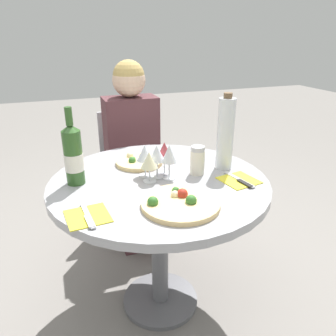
% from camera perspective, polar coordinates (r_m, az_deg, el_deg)
% --- Properties ---
extents(ground_plane, '(12.00, 12.00, 0.00)m').
position_cam_1_polar(ground_plane, '(1.89, -1.33, -22.10)').
color(ground_plane, gray).
rests_on(ground_plane, ground).
extents(dining_table, '(0.98, 0.98, 0.72)m').
position_cam_1_polar(dining_table, '(1.53, -1.53, -5.83)').
color(dining_table, slate).
rests_on(dining_table, ground_plane).
extents(chair_behind_diner, '(0.38, 0.38, 0.83)m').
position_cam_1_polar(chair_behind_diner, '(2.33, -6.44, -0.88)').
color(chair_behind_diner, '#ADADB2').
rests_on(chair_behind_diner, ground_plane).
extents(seated_diner, '(0.34, 0.42, 1.18)m').
position_cam_1_polar(seated_diner, '(2.16, -5.78, 1.33)').
color(seated_diner, '#512D33').
rests_on(seated_diner, ground_plane).
extents(pizza_large, '(0.30, 0.30, 0.05)m').
position_cam_1_polar(pizza_large, '(1.26, 2.15, -6.00)').
color(pizza_large, '#E5C17F').
rests_on(pizza_large, dining_table).
extents(pizza_small_far, '(0.23, 0.23, 0.05)m').
position_cam_1_polar(pizza_small_far, '(1.65, -5.04, 1.17)').
color(pizza_small_far, '#E5C17F').
rests_on(pizza_small_far, dining_table).
extents(wine_bottle, '(0.08, 0.08, 0.34)m').
position_cam_1_polar(wine_bottle, '(1.44, -16.17, 2.15)').
color(wine_bottle, '#2D5623').
rests_on(wine_bottle, dining_table).
extents(tall_carafe, '(0.08, 0.08, 0.36)m').
position_cam_1_polar(tall_carafe, '(1.57, 9.96, 5.92)').
color(tall_carafe, silver).
rests_on(tall_carafe, dining_table).
extents(sugar_shaker, '(0.07, 0.07, 0.13)m').
position_cam_1_polar(sugar_shaker, '(1.52, 5.11, 1.37)').
color(sugar_shaker, silver).
rests_on(sugar_shaker, dining_table).
extents(wine_glass_front_left, '(0.07, 0.07, 0.14)m').
position_cam_1_polar(wine_glass_front_left, '(1.42, -3.31, 1.28)').
color(wine_glass_front_left, silver).
rests_on(wine_glass_front_left, dining_table).
extents(wine_glass_back_right, '(0.07, 0.07, 0.15)m').
position_cam_1_polar(wine_glass_back_right, '(1.50, -0.64, 3.05)').
color(wine_glass_back_right, silver).
rests_on(wine_glass_back_right, dining_table).
extents(wine_glass_center, '(0.07, 0.07, 0.15)m').
position_cam_1_polar(wine_glass_center, '(1.46, -1.94, 2.45)').
color(wine_glass_center, silver).
rests_on(wine_glass_center, dining_table).
extents(wine_glass_front_right, '(0.07, 0.07, 0.16)m').
position_cam_1_polar(wine_glass_front_right, '(1.44, 0.22, 2.40)').
color(wine_glass_front_right, silver).
rests_on(wine_glass_front_right, dining_table).
extents(wine_glass_back_left, '(0.08, 0.08, 0.15)m').
position_cam_1_polar(wine_glass_back_left, '(1.47, -4.05, 2.51)').
color(wine_glass_back_left, silver).
rests_on(wine_glass_back_left, dining_table).
extents(place_setting_left, '(0.16, 0.19, 0.01)m').
position_cam_1_polar(place_setting_left, '(1.22, -13.79, -8.17)').
color(place_setting_left, yellow).
rests_on(place_setting_left, dining_table).
extents(place_setting_right, '(0.17, 0.19, 0.01)m').
position_cam_1_polar(place_setting_right, '(1.49, 12.31, -2.10)').
color(place_setting_right, yellow).
rests_on(place_setting_right, dining_table).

